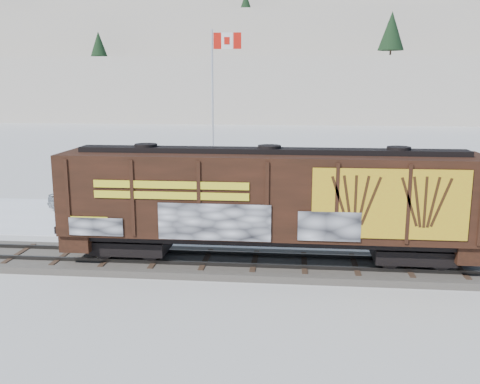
# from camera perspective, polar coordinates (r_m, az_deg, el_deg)

# --- Properties ---
(ground) EXTENTS (500.00, 500.00, 0.00)m
(ground) POSITION_cam_1_polar(r_m,az_deg,el_deg) (22.14, -3.66, -7.89)
(ground) COLOR white
(ground) RESTS_ON ground
(rail_track) EXTENTS (50.00, 3.40, 0.43)m
(rail_track) POSITION_cam_1_polar(r_m,az_deg,el_deg) (22.10, -3.66, -7.53)
(rail_track) COLOR #59544C
(rail_track) RESTS_ON ground
(parking_strip) EXTENTS (40.00, 8.00, 0.03)m
(parking_strip) POSITION_cam_1_polar(r_m,az_deg,el_deg) (29.24, -1.26, -2.99)
(parking_strip) COLOR white
(parking_strip) RESTS_ON ground
(hillside) EXTENTS (360.00, 110.00, 93.00)m
(hillside) POSITION_cam_1_polar(r_m,az_deg,el_deg) (160.57, 4.64, 14.04)
(hillside) COLOR white
(hillside) RESTS_ON ground
(hopper_railcar) EXTENTS (16.31, 3.06, 4.46)m
(hopper_railcar) POSITION_cam_1_polar(r_m,az_deg,el_deg) (21.08, 3.10, -0.67)
(hopper_railcar) COLOR black
(hopper_railcar) RESTS_ON rail_track
(flagpole) EXTENTS (2.30, 0.90, 10.64)m
(flagpole) POSITION_cam_1_polar(r_m,az_deg,el_deg) (34.86, -2.72, 5.81)
(flagpole) COLOR silver
(flagpole) RESTS_ON ground
(car_silver) EXTENTS (4.27, 2.90, 1.35)m
(car_silver) POSITION_cam_1_polar(r_m,az_deg,el_deg) (32.13, -16.66, -0.89)
(car_silver) COLOR #B2B6BA
(car_silver) RESTS_ON parking_strip
(car_white) EXTENTS (4.29, 1.89, 1.37)m
(car_white) POSITION_cam_1_polar(r_m,az_deg,el_deg) (29.89, 2.14, -1.30)
(car_white) COLOR silver
(car_white) RESTS_ON parking_strip
(car_dark) EXTENTS (4.98, 2.03, 1.45)m
(car_dark) POSITION_cam_1_polar(r_m,az_deg,el_deg) (29.01, 5.63, -1.67)
(car_dark) COLOR black
(car_dark) RESTS_ON parking_strip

